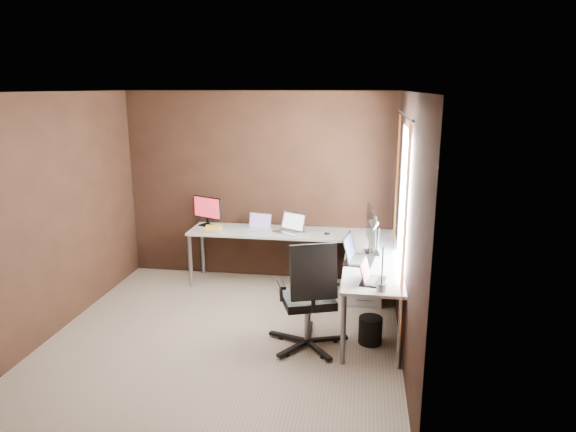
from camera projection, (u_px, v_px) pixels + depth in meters
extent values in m
cube|color=tan|center=(227.00, 334.00, 5.43)|extent=(3.60, 3.60, 0.00)
cube|color=white|center=(219.00, 92.00, 4.82)|extent=(3.60, 3.60, 0.00)
cube|color=black|center=(259.00, 187.00, 6.85)|extent=(3.60, 0.00, 2.50)
cube|color=black|center=(150.00, 288.00, 3.40)|extent=(3.60, 0.00, 2.50)
cube|color=black|center=(57.00, 214.00, 5.38)|extent=(0.00, 3.60, 2.50)
cube|color=black|center=(407.00, 227.00, 4.86)|extent=(0.00, 3.60, 2.50)
cube|color=white|center=(404.00, 199.00, 5.15)|extent=(0.00, 1.00, 1.30)
cube|color=#C16016|center=(404.00, 238.00, 4.51)|extent=(0.01, 0.35, 2.00)
cube|color=#C16016|center=(396.00, 203.00, 5.90)|extent=(0.01, 0.35, 2.00)
cylinder|color=slate|center=(405.00, 115.00, 4.96)|extent=(0.02, 1.90, 0.02)
cube|color=silver|center=(291.00, 233.00, 6.62)|extent=(2.65, 0.60, 0.03)
cube|color=silver|center=(372.00, 266.00, 5.40)|extent=(0.60, 1.65, 0.03)
cylinder|color=slate|center=(190.00, 261.00, 6.65)|extent=(0.05, 0.05, 0.70)
cylinder|color=slate|center=(203.00, 249.00, 7.15)|extent=(0.05, 0.05, 0.70)
cylinder|color=slate|center=(343.00, 330.00, 4.77)|extent=(0.05, 0.05, 0.70)
cylinder|color=slate|center=(400.00, 334.00, 4.70)|extent=(0.05, 0.05, 0.70)
cylinder|color=slate|center=(390.00, 258.00, 6.78)|extent=(0.05, 0.05, 0.70)
cube|color=silver|center=(364.00, 276.00, 6.25)|extent=(0.42, 0.50, 0.60)
cube|color=black|center=(207.00, 225.00, 6.89)|extent=(0.23, 0.20, 0.01)
cube|color=black|center=(208.00, 221.00, 6.89)|extent=(0.05, 0.04, 0.09)
cube|color=black|center=(207.00, 207.00, 6.85)|extent=(0.43, 0.21, 0.29)
cube|color=red|center=(207.00, 208.00, 6.83)|extent=(0.39, 0.18, 0.26)
cube|color=black|center=(372.00, 252.00, 5.76)|extent=(0.18, 0.25, 0.01)
cube|color=black|center=(370.00, 247.00, 5.75)|extent=(0.04, 0.06, 0.11)
cube|color=black|center=(371.00, 226.00, 5.69)|extent=(0.09, 0.63, 0.39)
cube|color=#164F9E|center=(372.00, 226.00, 5.69)|extent=(0.07, 0.60, 0.36)
cube|color=silver|center=(258.00, 230.00, 6.68)|extent=(0.34, 0.26, 0.02)
cube|color=silver|center=(260.00, 221.00, 6.73)|extent=(0.31, 0.11, 0.19)
cube|color=slate|center=(260.00, 221.00, 6.72)|extent=(0.27, 0.10, 0.16)
cube|color=silver|center=(289.00, 232.00, 6.57)|extent=(0.44, 0.40, 0.02)
cube|color=silver|center=(294.00, 221.00, 6.61)|extent=(0.35, 0.24, 0.23)
cube|color=white|center=(293.00, 222.00, 6.61)|extent=(0.31, 0.21, 0.19)
cube|color=black|center=(359.00, 260.00, 5.50)|extent=(0.36, 0.47, 0.02)
cube|color=black|center=(349.00, 247.00, 5.50)|extent=(0.14, 0.43, 0.27)
cube|color=#1A2139|center=(350.00, 247.00, 5.49)|extent=(0.12, 0.38, 0.23)
cube|color=black|center=(373.00, 281.00, 4.91)|extent=(0.27, 0.34, 0.02)
cube|color=black|center=(365.00, 270.00, 4.91)|extent=(0.11, 0.31, 0.19)
cube|color=#B14E7C|center=(366.00, 270.00, 4.90)|extent=(0.10, 0.27, 0.16)
cube|color=tan|center=(213.00, 231.00, 6.62)|extent=(0.23, 0.19, 0.02)
cube|color=gold|center=(213.00, 229.00, 6.61)|extent=(0.22, 0.17, 0.02)
cube|color=silver|center=(213.00, 228.00, 6.61)|extent=(0.24, 0.20, 0.02)
cube|color=gold|center=(213.00, 227.00, 6.60)|extent=(0.23, 0.19, 0.01)
ellipsoid|color=black|center=(207.00, 231.00, 6.58)|extent=(0.09, 0.06, 0.03)
ellipsoid|color=black|center=(327.00, 234.00, 6.47)|extent=(0.09, 0.07, 0.03)
cylinder|color=slate|center=(381.00, 287.00, 4.69)|extent=(0.09, 0.09, 0.07)
cylinder|color=slate|center=(382.00, 266.00, 4.64)|extent=(0.02, 0.02, 0.35)
cylinder|color=slate|center=(378.00, 239.00, 4.62)|extent=(0.02, 0.19, 0.26)
cone|color=slate|center=(373.00, 227.00, 4.67)|extent=(0.11, 0.14, 0.14)
cylinder|color=slate|center=(307.00, 321.00, 5.15)|extent=(0.06, 0.06, 0.40)
cube|color=black|center=(308.00, 299.00, 5.09)|extent=(0.62, 0.62, 0.08)
cube|color=black|center=(314.00, 272.00, 4.78)|extent=(0.46, 0.27, 0.53)
cylinder|color=black|center=(370.00, 330.00, 5.22)|extent=(0.24, 0.24, 0.28)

